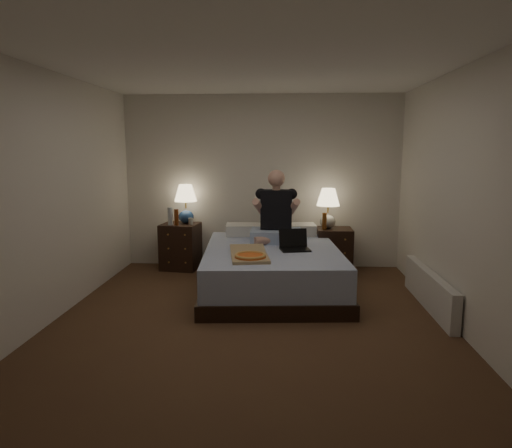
# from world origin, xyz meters

# --- Properties ---
(floor) EXTENTS (4.00, 4.50, 0.00)m
(floor) POSITION_xyz_m (0.00, 0.00, 0.00)
(floor) COLOR #523823
(floor) RESTS_ON ground
(ceiling) EXTENTS (4.00, 4.50, 0.00)m
(ceiling) POSITION_xyz_m (0.00, 0.00, 2.50)
(ceiling) COLOR white
(ceiling) RESTS_ON ground
(wall_back) EXTENTS (4.00, 0.00, 2.50)m
(wall_back) POSITION_xyz_m (0.00, 2.25, 1.25)
(wall_back) COLOR silver
(wall_back) RESTS_ON ground
(wall_front) EXTENTS (4.00, 0.00, 2.50)m
(wall_front) POSITION_xyz_m (0.00, -2.25, 1.25)
(wall_front) COLOR silver
(wall_front) RESTS_ON ground
(wall_left) EXTENTS (0.00, 4.50, 2.50)m
(wall_left) POSITION_xyz_m (-2.00, 0.00, 1.25)
(wall_left) COLOR silver
(wall_left) RESTS_ON ground
(wall_right) EXTENTS (0.00, 4.50, 2.50)m
(wall_right) POSITION_xyz_m (2.00, 0.00, 1.25)
(wall_right) COLOR silver
(wall_right) RESTS_ON ground
(bed) EXTENTS (1.76, 2.25, 0.53)m
(bed) POSITION_xyz_m (0.19, 1.05, 0.27)
(bed) COLOR #546BA9
(bed) RESTS_ON floor
(nightstand_left) EXTENTS (0.56, 0.52, 0.66)m
(nightstand_left) POSITION_xyz_m (-1.16, 1.99, 0.33)
(nightstand_left) COLOR black
(nightstand_left) RESTS_ON floor
(nightstand_right) EXTENTS (0.48, 0.44, 0.63)m
(nightstand_right) POSITION_xyz_m (1.04, 1.92, 0.31)
(nightstand_right) COLOR black
(nightstand_right) RESTS_ON floor
(lamp_left) EXTENTS (0.34, 0.34, 0.56)m
(lamp_left) POSITION_xyz_m (-1.09, 2.05, 0.94)
(lamp_left) COLOR navy
(lamp_left) RESTS_ON nightstand_left
(lamp_right) EXTENTS (0.39, 0.39, 0.56)m
(lamp_right) POSITION_xyz_m (0.94, 1.94, 0.91)
(lamp_right) COLOR #9C9B93
(lamp_right) RESTS_ON nightstand_right
(water_bottle) EXTENTS (0.07, 0.07, 0.25)m
(water_bottle) POSITION_xyz_m (-1.27, 1.88, 0.79)
(water_bottle) COLOR silver
(water_bottle) RESTS_ON nightstand_left
(soda_can) EXTENTS (0.07, 0.07, 0.10)m
(soda_can) POSITION_xyz_m (-0.99, 1.89, 0.71)
(soda_can) COLOR #A2A29D
(soda_can) RESTS_ON nightstand_left
(beer_bottle_left) EXTENTS (0.06, 0.06, 0.23)m
(beer_bottle_left) POSITION_xyz_m (-1.18, 1.85, 0.78)
(beer_bottle_left) COLOR #622B0E
(beer_bottle_left) RESTS_ON nightstand_left
(beer_bottle_right) EXTENTS (0.06, 0.06, 0.23)m
(beer_bottle_right) POSITION_xyz_m (0.89, 1.84, 0.74)
(beer_bottle_right) COLOR #62320E
(beer_bottle_right) RESTS_ON nightstand_right
(person) EXTENTS (0.66, 0.53, 0.93)m
(person) POSITION_xyz_m (0.23, 1.41, 1.00)
(person) COLOR black
(person) RESTS_ON bed
(laptop) EXTENTS (0.39, 0.34, 0.24)m
(laptop) POSITION_xyz_m (0.47, 0.92, 0.65)
(laptop) COLOR black
(laptop) RESTS_ON bed
(pizza_box) EXTENTS (0.51, 0.81, 0.08)m
(pizza_box) POSITION_xyz_m (-0.03, 0.40, 0.57)
(pizza_box) COLOR tan
(pizza_box) RESTS_ON bed
(radiator) EXTENTS (0.10, 1.60, 0.40)m
(radiator) POSITION_xyz_m (1.93, 0.51, 0.20)
(radiator) COLOR silver
(radiator) RESTS_ON floor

